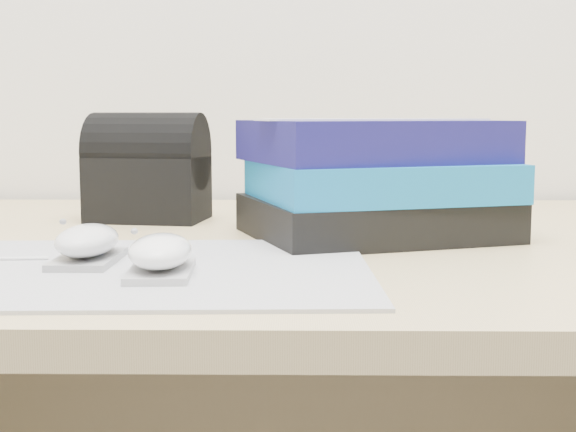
{
  "coord_description": "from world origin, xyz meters",
  "views": [
    {
      "loc": [
        -0.04,
        0.67,
        0.87
      ],
      "look_at": [
        -0.05,
        1.46,
        0.77
      ],
      "focal_mm": 50.0,
      "sensor_mm": 36.0,
      "label": 1
    }
  ],
  "objects_px": {
    "mouse_rear": "(87,244)",
    "mouse_front": "(161,255)",
    "pouch": "(148,168)",
    "book_stack": "(375,180)",
    "desk": "(331,413)"
  },
  "relations": [
    {
      "from": "mouse_front",
      "to": "book_stack",
      "type": "relative_size",
      "value": 0.3
    },
    {
      "from": "book_stack",
      "to": "desk",
      "type": "bearing_deg",
      "value": 129.48
    },
    {
      "from": "desk",
      "to": "mouse_rear",
      "type": "relative_size",
      "value": 16.21
    },
    {
      "from": "desk",
      "to": "book_stack",
      "type": "distance_m",
      "value": 0.31
    },
    {
      "from": "mouse_rear",
      "to": "mouse_front",
      "type": "xyz_separation_m",
      "value": [
        0.08,
        -0.06,
        -0.0
      ]
    },
    {
      "from": "desk",
      "to": "pouch",
      "type": "bearing_deg",
      "value": 161.35
    },
    {
      "from": "book_stack",
      "to": "mouse_front",
      "type": "bearing_deg",
      "value": -130.38
    },
    {
      "from": "mouse_rear",
      "to": "book_stack",
      "type": "bearing_deg",
      "value": 33.32
    },
    {
      "from": "mouse_rear",
      "to": "pouch",
      "type": "relative_size",
      "value": 0.62
    },
    {
      "from": "desk",
      "to": "book_stack",
      "type": "relative_size",
      "value": 4.89
    },
    {
      "from": "mouse_front",
      "to": "book_stack",
      "type": "height_order",
      "value": "book_stack"
    },
    {
      "from": "mouse_rear",
      "to": "pouch",
      "type": "distance_m",
      "value": 0.33
    },
    {
      "from": "mouse_rear",
      "to": "mouse_front",
      "type": "distance_m",
      "value": 0.1
    },
    {
      "from": "desk",
      "to": "mouse_rear",
      "type": "bearing_deg",
      "value": -134.2
    },
    {
      "from": "mouse_front",
      "to": "pouch",
      "type": "distance_m",
      "value": 0.39
    }
  ]
}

